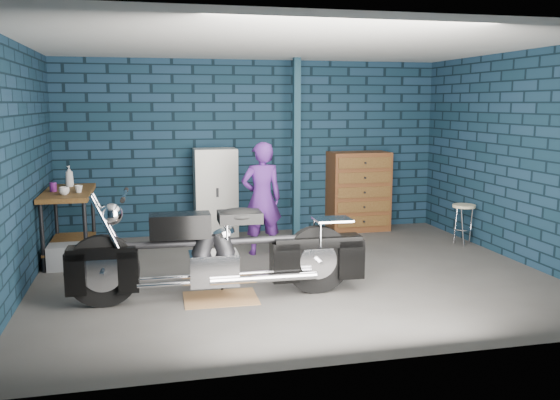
# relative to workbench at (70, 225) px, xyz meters

# --- Properties ---
(ground) EXTENTS (6.00, 6.00, 0.00)m
(ground) POSITION_rel_workbench_xyz_m (2.68, -1.40, -0.46)
(ground) COLOR #484643
(ground) RESTS_ON ground
(room_walls) EXTENTS (6.02, 5.01, 2.71)m
(room_walls) POSITION_rel_workbench_xyz_m (2.68, -0.85, 1.45)
(room_walls) COLOR #0F2432
(room_walls) RESTS_ON ground
(support_post) EXTENTS (0.10, 0.10, 2.70)m
(support_post) POSITION_rel_workbench_xyz_m (3.23, 0.55, 0.90)
(support_post) COLOR #122E3B
(support_post) RESTS_ON ground
(workbench) EXTENTS (0.60, 1.40, 0.91)m
(workbench) POSITION_rel_workbench_xyz_m (0.00, 0.00, 0.00)
(workbench) COLOR brown
(workbench) RESTS_ON ground
(drip_mat) EXTENTS (0.78, 0.60, 0.01)m
(drip_mat) POSITION_rel_workbench_xyz_m (1.72, -2.09, -0.45)
(drip_mat) COLOR #9B6943
(drip_mat) RESTS_ON ground
(motorcycle) EXTENTS (2.65, 0.78, 1.16)m
(motorcycle) POSITION_rel_workbench_xyz_m (1.72, -2.09, 0.13)
(motorcycle) COLOR black
(motorcycle) RESTS_ON ground
(person) EXTENTS (0.58, 0.40, 1.53)m
(person) POSITION_rel_workbench_xyz_m (2.52, -0.33, 0.31)
(person) COLOR #4E2078
(person) RESTS_ON ground
(storage_bin) EXTENTS (0.48, 0.34, 0.30)m
(storage_bin) POSITION_rel_workbench_xyz_m (0.02, -0.50, -0.30)
(storage_bin) COLOR gray
(storage_bin) RESTS_ON ground
(locker) EXTENTS (0.64, 0.45, 1.36)m
(locker) POSITION_rel_workbench_xyz_m (2.03, 0.83, 0.23)
(locker) COLOR beige
(locker) RESTS_ON ground
(tool_chest) EXTENTS (0.95, 0.53, 1.27)m
(tool_chest) POSITION_rel_workbench_xyz_m (4.34, 0.83, 0.18)
(tool_chest) COLOR brown
(tool_chest) RESTS_ON ground
(shop_stool) EXTENTS (0.34, 0.34, 0.59)m
(shop_stool) POSITION_rel_workbench_xyz_m (5.46, -0.49, -0.16)
(shop_stool) COLOR #C2B992
(shop_stool) RESTS_ON ground
(cup_a) EXTENTS (0.15, 0.15, 0.10)m
(cup_a) POSITION_rel_workbench_xyz_m (0.00, -0.37, 0.50)
(cup_a) COLOR #C2B992
(cup_a) RESTS_ON workbench
(cup_b) EXTENTS (0.13, 0.13, 0.09)m
(cup_b) POSITION_rel_workbench_xyz_m (0.16, -0.22, 0.50)
(cup_b) COLOR #C2B992
(cup_b) RESTS_ON workbench
(mug_purple) EXTENTS (0.10, 0.10, 0.12)m
(mug_purple) POSITION_rel_workbench_xyz_m (-0.17, -0.05, 0.51)
(mug_purple) COLOR #601A69
(mug_purple) RESTS_ON workbench
(bottle) EXTENTS (0.14, 0.14, 0.29)m
(bottle) POSITION_rel_workbench_xyz_m (-0.02, 0.38, 0.60)
(bottle) COLOR gray
(bottle) RESTS_ON workbench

